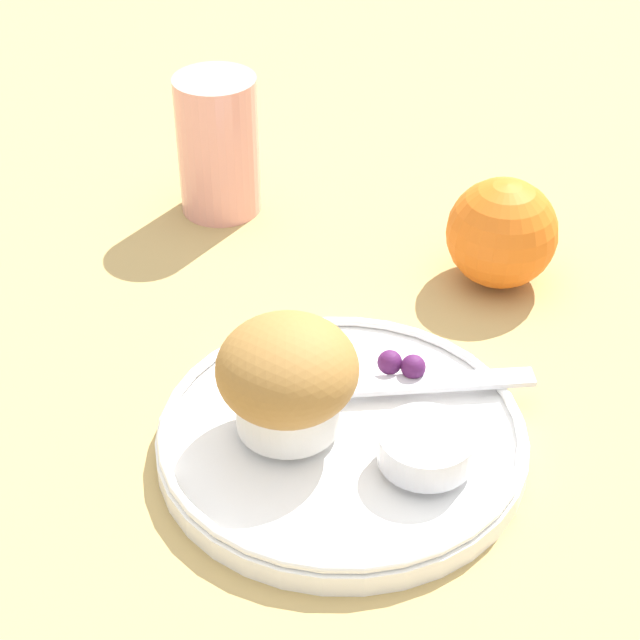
{
  "coord_description": "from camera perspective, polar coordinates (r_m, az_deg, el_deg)",
  "views": [
    {
      "loc": [
        0.14,
        -0.44,
        0.44
      ],
      "look_at": [
        -0.02,
        0.05,
        0.06
      ],
      "focal_mm": 60.0,
      "sensor_mm": 36.0,
      "label": 1
    }
  ],
  "objects": [
    {
      "name": "cream_ramekin",
      "position": [
        0.6,
        5.68,
        -6.67
      ],
      "size": [
        0.05,
        0.05,
        0.02
      ],
      "color": "silver",
      "rests_on": "plate"
    },
    {
      "name": "ground_plane",
      "position": [
        0.64,
        0.01,
        -6.67
      ],
      "size": [
        3.0,
        3.0,
        0.0
      ],
      "primitive_type": "plane",
      "color": "tan"
    },
    {
      "name": "muffin",
      "position": [
        0.6,
        -1.75,
        -3.07
      ],
      "size": [
        0.08,
        0.08,
        0.07
      ],
      "color": "silver",
      "rests_on": "plate"
    },
    {
      "name": "juice_glass",
      "position": [
        0.84,
        -5.45,
        9.26
      ],
      "size": [
        0.06,
        0.06,
        0.11
      ],
      "color": "#E5998C",
      "rests_on": "ground_plane"
    },
    {
      "name": "butter_knife",
      "position": [
        0.65,
        3.9,
        -3.47
      ],
      "size": [
        0.17,
        0.08,
        0.0
      ],
      "rotation": [
        0.0,
        0.0,
        0.39
      ],
      "color": "silver",
      "rests_on": "plate"
    },
    {
      "name": "plate",
      "position": [
        0.63,
        1.15,
        -6.31
      ],
      "size": [
        0.22,
        0.22,
        0.02
      ],
      "color": "white",
      "rests_on": "ground_plane"
    },
    {
      "name": "orange_fruit",
      "position": [
        0.76,
        9.68,
        4.59
      ],
      "size": [
        0.08,
        0.08,
        0.08
      ],
      "color": "orange",
      "rests_on": "ground_plane"
    },
    {
      "name": "berry_pair",
      "position": [
        0.65,
        4.37,
        -2.39
      ],
      "size": [
        0.03,
        0.02,
        0.02
      ],
      "color": "#4C194C",
      "rests_on": "plate"
    }
  ]
}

